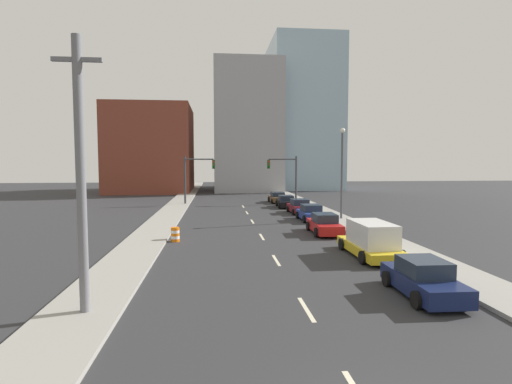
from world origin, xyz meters
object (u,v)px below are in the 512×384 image
utility_pole_left_near (81,175)px  sedan_brown (278,198)px  sedan_black (286,202)px  sedan_navy (423,279)px  box_truck_yellow (371,240)px  traffic_signal_right (288,173)px  traffic_signal_left (194,173)px  sedan_blue (311,213)px  sedan_maroon (300,207)px  street_lamp (342,167)px  sedan_red (324,224)px  traffic_barrel (175,234)px

utility_pole_left_near → sedan_brown: (12.46, 37.43, -4.20)m
sedan_black → sedan_brown: 5.50m
utility_pole_left_near → sedan_navy: size_ratio=2.19×
sedan_brown → box_truck_yellow: bearing=-90.3°
traffic_signal_right → box_truck_yellow: traffic_signal_right is taller
traffic_signal_left → sedan_blue: 18.62m
traffic_signal_right → utility_pole_left_near: (-13.49, -35.74, 0.95)m
utility_pole_left_near → box_truck_yellow: bearing=29.3°
utility_pole_left_near → sedan_blue: utility_pole_left_near is taller
sedan_maroon → sedan_brown: (-0.58, 11.06, -0.04)m
traffic_signal_right → street_lamp: 14.77m
sedan_maroon → sedan_brown: 11.07m
sedan_navy → box_truck_yellow: box_truck_yellow is taller
traffic_signal_right → utility_pole_left_near: utility_pole_left_near is taller
sedan_blue → sedan_maroon: size_ratio=1.01×
sedan_maroon → sedan_brown: size_ratio=0.97×
sedan_black → sedan_red: bearing=-88.9°
sedan_black → sedan_maroon: bearing=-83.8°
sedan_red → sedan_brown: 22.78m
traffic_barrel → sedan_brown: size_ratio=0.22×
traffic_signal_left → sedan_navy: 36.71m
box_truck_yellow → traffic_signal_left: bearing=111.3°
sedan_black → traffic_signal_right: bearing=78.6°
traffic_barrel → sedan_black: (10.84, 19.19, 0.16)m
sedan_blue → sedan_maroon: sedan_maroon is taller
street_lamp → traffic_barrel: bearing=-149.0°
traffic_barrel → sedan_maroon: 17.69m
street_lamp → utility_pole_left_near: bearing=-126.7°
traffic_signal_left → sedan_red: size_ratio=1.29×
traffic_barrel → box_truck_yellow: 12.51m
traffic_signal_right → sedan_blue: 14.85m
box_truck_yellow → sedan_red: size_ratio=1.17×
street_lamp → traffic_signal_right: bearing=98.9°
utility_pole_left_near → sedan_maroon: utility_pole_left_near is taller
traffic_signal_right → sedan_maroon: 9.91m
utility_pole_left_near → sedan_red: (12.42, 14.65, -4.14)m
box_truck_yellow → sedan_red: 7.37m
sedan_blue → box_truck_yellow: bearing=-91.4°
traffic_signal_right → sedan_navy: 35.10m
street_lamp → sedan_maroon: size_ratio=1.94×
sedan_navy → sedan_blue: size_ratio=0.99×
sedan_brown → sedan_navy: bearing=-91.2°
street_lamp → sedan_red: street_lamp is taller
sedan_navy → sedan_brown: sedan_navy is taller
traffic_signal_right → street_lamp: (2.29, -14.56, 0.95)m
traffic_signal_left → sedan_navy: size_ratio=1.40×
traffic_signal_right → sedan_blue: size_ratio=1.39×
traffic_barrel → sedan_blue: bearing=37.1°
traffic_signal_left → sedan_blue: (11.24, -14.49, -3.21)m
street_lamp → sedan_brown: size_ratio=1.88×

